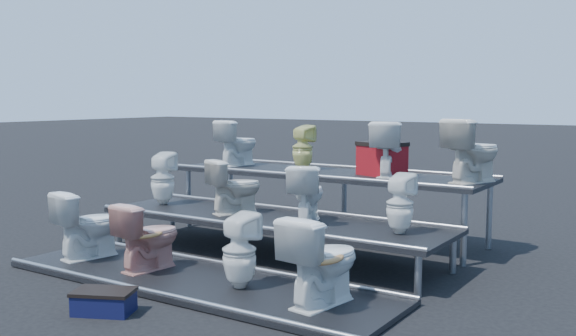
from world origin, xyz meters
The scene contains 18 objects.
ground centered at (0.00, 0.00, 0.00)m, with size 80.00×80.00×0.00m, color black.
tier_front centered at (0.00, -1.30, 0.03)m, with size 4.20×1.20×0.06m, color black.
tier_mid centered at (0.00, 0.00, 0.23)m, with size 4.20×1.20×0.46m, color black.
tier_back centered at (0.00, 1.30, 0.43)m, with size 4.20×1.20×0.86m, color black.
toilet_0 centered at (-1.54, -1.30, 0.43)m, with size 0.42×0.73×0.75m, color white.
toilet_1 centered at (-0.63, -1.30, 0.41)m, with size 0.39×0.69×0.70m, color #DB9789.
toilet_2 centered at (0.55, -1.30, 0.41)m, with size 0.32×0.32×0.70m, color white.
toilet_3 centered at (1.44, -1.30, 0.45)m, with size 0.43×0.76×0.78m, color white.
toilet_4 centered at (-1.68, 0.00, 0.80)m, with size 0.30×0.31×0.67m, color white.
toilet_5 centered at (-0.51, 0.00, 0.78)m, with size 0.36×0.63×0.64m, color silver.
toilet_6 centered at (0.49, 0.00, 0.78)m, with size 0.36×0.63×0.64m, color white.
toilet_7 centered at (1.58, 0.00, 0.76)m, with size 0.27×0.28×0.61m, color white.
toilet_8 centered at (-1.47, 1.30, 1.18)m, with size 0.36×0.63×0.65m, color white.
toilet_9 centered at (-0.38, 1.30, 1.16)m, with size 0.27×0.28×0.60m, color #DFDE85.
toilet_10 centered at (0.86, 1.30, 1.20)m, with size 0.38×0.67×0.68m, color white.
toilet_11 centered at (1.90, 1.30, 1.22)m, with size 0.41×0.71×0.73m, color silver.
red_crate centered at (0.75, 1.36, 1.04)m, with size 0.51×0.41×0.37m, color maroon.
step_stool centered at (-0.08, -2.36, 0.09)m, with size 0.48×0.29×0.17m, color #0E1034.
Camera 1 is at (4.12, -5.92, 1.82)m, focal length 40.00 mm.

